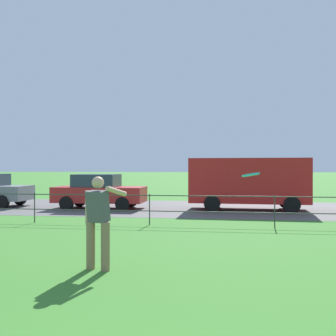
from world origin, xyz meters
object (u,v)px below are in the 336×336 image
(person_thrower, at_px, (98,219))
(car_red_far_left, at_px, (99,191))
(panel_van_left, at_px, (249,181))
(frisbee, at_px, (251,175))

(person_thrower, distance_m, car_red_far_left, 10.63)
(person_thrower, bearing_deg, car_red_far_left, 107.84)
(car_red_far_left, bearing_deg, person_thrower, -72.16)
(car_red_far_left, relative_size, panel_van_left, 0.79)
(car_red_far_left, bearing_deg, panel_van_left, 3.07)
(car_red_far_left, distance_m, panel_van_left, 6.63)
(person_thrower, xyz_separation_m, frisbee, (2.65, -0.86, 0.83))
(person_thrower, height_order, car_red_far_left, person_thrower)
(frisbee, xyz_separation_m, car_red_far_left, (-5.90, 10.98, -0.96))
(frisbee, height_order, car_red_far_left, frisbee)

